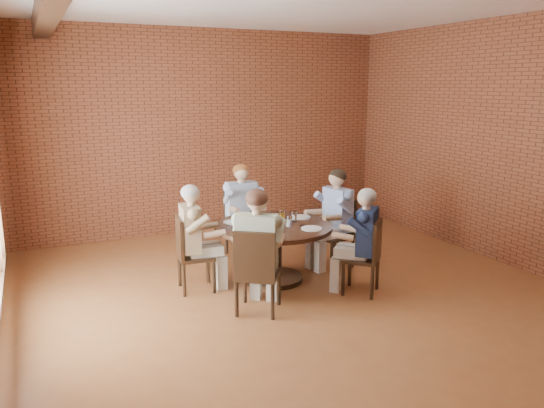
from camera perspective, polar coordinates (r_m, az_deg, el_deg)
name	(u,v)px	position (r m, az deg, el deg)	size (l,w,h in m)	color
floor	(302,300)	(6.36, 3.23, -10.32)	(7.00, 7.00, 0.00)	brown
wall_back	(206,132)	(9.12, -7.08, 7.67)	(7.00, 7.00, 0.00)	brown
wall_right	(515,144)	(7.97, 24.64, 5.90)	(7.00, 7.00, 0.00)	brown
dining_table	(273,241)	(6.80, 0.16, -4.03)	(1.51, 1.51, 0.75)	black
chair_a	(339,229)	(7.46, 7.17, -2.71)	(0.51, 0.51, 0.95)	black
diner_a	(334,219)	(7.36, 6.68, -1.57)	(0.55, 0.67, 1.36)	#456BB4
chair_b	(240,221)	(7.88, -3.41, -1.79)	(0.45, 0.45, 0.95)	black
diner_b	(242,211)	(7.75, -3.20, -0.76)	(0.55, 0.67, 1.37)	#91A1B8
chair_c	(189,251)	(6.56, -8.94, -5.03)	(0.47, 0.47, 0.93)	black
diner_c	(195,238)	(6.52, -8.25, -3.67)	(0.52, 0.64, 1.32)	brown
chair_d	(256,269)	(5.81, -1.70, -7.03)	(0.64, 0.64, 0.97)	black
diner_d	(258,251)	(5.84, -1.52, -5.09)	(0.57, 0.70, 1.40)	tan
chair_e	(368,254)	(6.49, 10.29, -5.32)	(0.58, 0.58, 0.92)	black
diner_e	(362,242)	(6.46, 9.64, -4.00)	(0.51, 0.62, 1.30)	#192546
plate_a	(301,217)	(7.09, 3.13, -1.41)	(0.26, 0.26, 0.01)	white
plate_b	(259,216)	(7.16, -1.36, -1.26)	(0.26, 0.26, 0.01)	white
plate_c	(233,222)	(6.83, -4.17, -1.97)	(0.26, 0.26, 0.01)	white
plate_d	(312,228)	(6.54, 4.29, -2.64)	(0.26, 0.26, 0.01)	white
glass_a	(294,216)	(6.86, 2.40, -1.35)	(0.07, 0.07, 0.14)	white
glass_b	(282,214)	(6.96, 1.11, -1.13)	(0.07, 0.07, 0.14)	white
glass_c	(253,216)	(6.86, -2.11, -1.34)	(0.07, 0.07, 0.14)	white
glass_d	(260,218)	(6.76, -1.27, -1.56)	(0.07, 0.07, 0.14)	white
glass_e	(259,224)	(6.49, -1.37, -2.17)	(0.07, 0.07, 0.14)	white
glass_f	(272,229)	(6.27, 0.03, -2.70)	(0.07, 0.07, 0.14)	white
glass_g	(289,221)	(6.63, 1.86, -1.86)	(0.07, 0.07, 0.14)	white
smartphone	(303,227)	(6.64, 3.40, -2.44)	(0.07, 0.13, 0.01)	black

